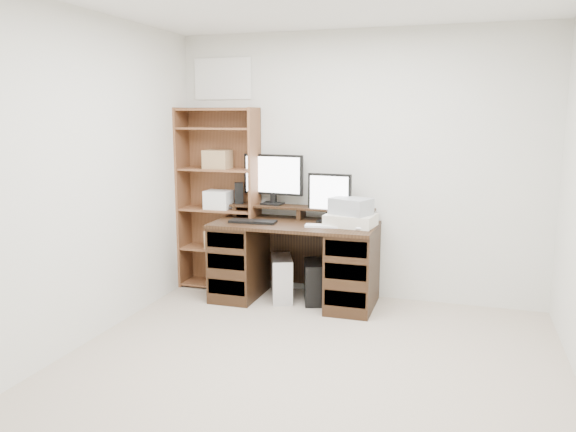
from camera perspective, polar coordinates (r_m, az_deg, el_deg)
The scene contains 14 objects.
room at distance 3.40m, azimuth 0.82°, elevation 2.10°, with size 3.54×4.04×2.54m.
desk at distance 5.25m, azimuth 0.70°, elevation -4.56°, with size 1.50×0.70×0.75m.
riser_shelf at distance 5.35m, azimuth 1.35°, elevation 0.70°, with size 1.40×0.22×0.12m.
monitor_wide at distance 5.44m, azimuth -1.51°, elevation 4.03°, with size 0.61×0.18×0.49m.
monitor_small at distance 5.19m, azimuth 4.23°, elevation 2.06°, with size 0.41×0.17×0.45m.
speaker at distance 5.52m, azimuth -5.01°, elevation 2.34°, with size 0.08×0.08×0.21m, color black.
keyboard_black at distance 5.17m, azimuth -3.58°, elevation -0.56°, with size 0.43×0.14×0.02m, color black.
keyboard_white at distance 4.98m, azimuth 3.96°, elevation -1.02°, with size 0.38×0.12×0.02m, color white.
mouse at distance 4.88m, azimuth 7.25°, elevation -1.24°, with size 0.08×0.05×0.03m, color white.
printer at distance 5.04m, azimuth 6.38°, elevation -0.42°, with size 0.43×0.32×0.11m, color beige.
basket at distance 5.02m, azimuth 6.41°, elevation 0.99°, with size 0.34×0.24×0.14m, color #999EA3.
tower_silver at distance 5.34m, azimuth -0.64°, elevation -6.34°, with size 0.18×0.41×0.41m, color silver.
tower_black at distance 5.28m, azimuth 2.61°, elevation -6.68°, with size 0.27×0.42×0.39m.
bookshelf at distance 5.63m, azimuth -6.97°, elevation 1.88°, with size 0.80×0.30×1.80m.
Camera 1 is at (0.96, -3.22, 1.73)m, focal length 35.00 mm.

